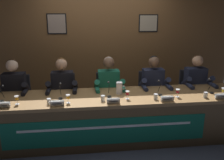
{
  "coord_description": "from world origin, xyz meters",
  "views": [
    {
      "loc": [
        -0.43,
        -3.58,
        2.03
      ],
      "look_at": [
        0.0,
        0.0,
        0.97
      ],
      "focal_mm": 39.73,
      "sensor_mm": 36.0,
      "label": 1
    }
  ],
  "objects_px": {
    "nameplate_right": "(167,99)",
    "chair_far_left": "(19,102)",
    "microphone_far_left": "(2,96)",
    "chair_far_right": "(191,95)",
    "water_cup_far_right": "(206,95)",
    "nameplate_center": "(113,101)",
    "chair_left": "(64,100)",
    "panelist_right": "(154,86)",
    "microphone_far_right": "(211,88)",
    "juice_glass_far_left": "(17,98)",
    "nameplate_far_right": "(221,96)",
    "juice_glass_left": "(68,97)",
    "chair_center": "(108,99)",
    "panelist_left": "(62,89)",
    "panelist_far_left": "(14,91)",
    "juice_glass_far_right": "(223,90)",
    "water_cup_center": "(103,99)",
    "chair_right": "(150,97)",
    "water_cup_right": "(156,97)",
    "juice_glass_center": "(127,93)",
    "nameplate_far_left": "(3,105)",
    "water_cup_left": "(49,102)",
    "microphone_left": "(60,93)",
    "microphone_right": "(160,90)",
    "panelist_center": "(109,87)",
    "microphone_center": "(109,92)",
    "water_pitcher_central": "(119,88)",
    "juice_glass_right": "(178,92)",
    "conference_table": "(113,111)",
    "panelist_far_right": "(197,84)"
  },
  "relations": [
    {
      "from": "juice_glass_right",
      "to": "chair_far_left",
      "type": "bearing_deg",
      "value": 162.79
    },
    {
      "from": "nameplate_center",
      "to": "nameplate_far_right",
      "type": "relative_size",
      "value": 0.95
    },
    {
      "from": "chair_far_left",
      "to": "nameplate_far_right",
      "type": "xyz_separation_m",
      "value": [
        3.16,
        -0.95,
        0.32
      ]
    },
    {
      "from": "water_cup_far_right",
      "to": "microphone_far_left",
      "type": "bearing_deg",
      "value": 175.75
    },
    {
      "from": "panelist_left",
      "to": "nameplate_center",
      "type": "distance_m",
      "value": 1.07
    },
    {
      "from": "panelist_far_left",
      "to": "water_cup_far_right",
      "type": "relative_size",
      "value": 14.56
    },
    {
      "from": "chair_left",
      "to": "panelist_right",
      "type": "distance_m",
      "value": 1.6
    },
    {
      "from": "conference_table",
      "to": "panelist_center",
      "type": "height_order",
      "value": "panelist_center"
    },
    {
      "from": "juice_glass_center",
      "to": "juice_glass_far_left",
      "type": "bearing_deg",
      "value": -179.13
    },
    {
      "from": "chair_right",
      "to": "nameplate_far_right",
      "type": "relative_size",
      "value": 4.68
    },
    {
      "from": "microphone_far_right",
      "to": "water_cup_center",
      "type": "bearing_deg",
      "value": -174.44
    },
    {
      "from": "microphone_center",
      "to": "panelist_right",
      "type": "relative_size",
      "value": 0.17
    },
    {
      "from": "microphone_far_right",
      "to": "juice_glass_far_left",
      "type": "bearing_deg",
      "value": -177.1
    },
    {
      "from": "nameplate_far_right",
      "to": "chair_right",
      "type": "bearing_deg",
      "value": 130.63
    },
    {
      "from": "nameplate_right",
      "to": "chair_far_left",
      "type": "bearing_deg",
      "value": 157.89
    },
    {
      "from": "panelist_right",
      "to": "juice_glass_far_right",
      "type": "distance_m",
      "value": 1.11
    },
    {
      "from": "water_cup_right",
      "to": "water_cup_far_right",
      "type": "bearing_deg",
      "value": -0.97
    },
    {
      "from": "chair_far_left",
      "to": "panelist_center",
      "type": "relative_size",
      "value": 0.74
    },
    {
      "from": "juice_glass_center",
      "to": "water_cup_far_right",
      "type": "bearing_deg",
      "value": -3.99
    },
    {
      "from": "chair_left",
      "to": "water_cup_right",
      "type": "height_order",
      "value": "chair_left"
    },
    {
      "from": "water_cup_far_right",
      "to": "nameplate_center",
      "type": "bearing_deg",
      "value": -176.84
    },
    {
      "from": "panelist_left",
      "to": "panelist_right",
      "type": "height_order",
      "value": "same"
    },
    {
      "from": "panelist_left",
      "to": "chair_far_right",
      "type": "bearing_deg",
      "value": 4.86
    },
    {
      "from": "panelist_left",
      "to": "panelist_far_left",
      "type": "bearing_deg",
      "value": 180.0
    },
    {
      "from": "panelist_far_left",
      "to": "nameplate_far_right",
      "type": "height_order",
      "value": "panelist_far_left"
    },
    {
      "from": "nameplate_far_left",
      "to": "panelist_left",
      "type": "bearing_deg",
      "value": 44.0
    },
    {
      "from": "microphone_left",
      "to": "chair_left",
      "type": "bearing_deg",
      "value": 90.49
    },
    {
      "from": "juice_glass_left",
      "to": "chair_center",
      "type": "xyz_separation_m",
      "value": [
        0.66,
        0.84,
        -0.36
      ]
    },
    {
      "from": "microphone_center",
      "to": "water_pitcher_central",
      "type": "bearing_deg",
      "value": 29.3
    },
    {
      "from": "panelist_center",
      "to": "water_cup_right",
      "type": "distance_m",
      "value": 0.9
    },
    {
      "from": "panelist_left",
      "to": "nameplate_far_right",
      "type": "distance_m",
      "value": 2.5
    },
    {
      "from": "chair_right",
      "to": "chair_far_right",
      "type": "distance_m",
      "value": 0.78
    },
    {
      "from": "water_cup_left",
      "to": "water_cup_center",
      "type": "bearing_deg",
      "value": 2.61
    },
    {
      "from": "chair_far_left",
      "to": "panelist_right",
      "type": "bearing_deg",
      "value": -4.86
    },
    {
      "from": "water_cup_left",
      "to": "nameplate_right",
      "type": "bearing_deg",
      "value": -2.9
    },
    {
      "from": "chair_center",
      "to": "nameplate_far_right",
      "type": "relative_size",
      "value": 4.68
    },
    {
      "from": "nameplate_center",
      "to": "nameplate_right",
      "type": "xyz_separation_m",
      "value": [
        0.79,
        -0.0,
        0.0
      ]
    },
    {
      "from": "microphone_center",
      "to": "chair_far_right",
      "type": "bearing_deg",
      "value": 21.46
    },
    {
      "from": "chair_right",
      "to": "water_cup_right",
      "type": "bearing_deg",
      "value": -100.75
    },
    {
      "from": "panelist_left",
      "to": "water_cup_center",
      "type": "distance_m",
      "value": 0.89
    },
    {
      "from": "microphone_far_left",
      "to": "panelist_center",
      "type": "bearing_deg",
      "value": 15.4
    },
    {
      "from": "microphone_right",
      "to": "juice_glass_far_right",
      "type": "distance_m",
      "value": 0.97
    },
    {
      "from": "water_cup_left",
      "to": "panelist_right",
      "type": "distance_m",
      "value": 1.83
    },
    {
      "from": "nameplate_far_right",
      "to": "panelist_right",
      "type": "bearing_deg",
      "value": 137.39
    },
    {
      "from": "microphone_far_left",
      "to": "chair_far_right",
      "type": "height_order",
      "value": "microphone_far_left"
    },
    {
      "from": "chair_center",
      "to": "panelist_right",
      "type": "bearing_deg",
      "value": -14.31
    },
    {
      "from": "panelist_center",
      "to": "juice_glass_left",
      "type": "bearing_deg",
      "value": -135.59
    },
    {
      "from": "microphone_left",
      "to": "microphone_right",
      "type": "distance_m",
      "value": 1.52
    },
    {
      "from": "juice_glass_center",
      "to": "microphone_far_right",
      "type": "distance_m",
      "value": 1.38
    },
    {
      "from": "water_pitcher_central",
      "to": "panelist_far_right",
      "type": "bearing_deg",
      "value": 13.19
    }
  ]
}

